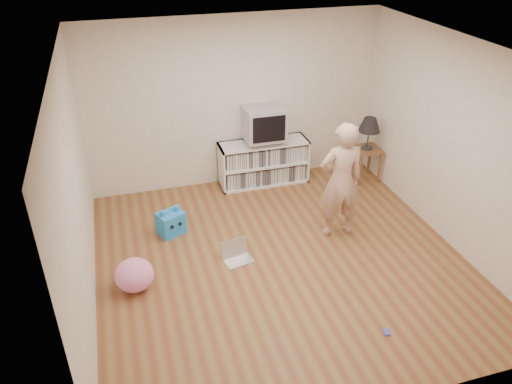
{
  "coord_description": "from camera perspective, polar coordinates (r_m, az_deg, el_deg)",
  "views": [
    {
      "loc": [
        -1.72,
        -4.73,
        3.87
      ],
      "look_at": [
        -0.21,
        0.4,
        0.8
      ],
      "focal_mm": 35.0,
      "sensor_mm": 36.0,
      "label": 1
    }
  ],
  "objects": [
    {
      "name": "laptop",
      "position": [
        6.33,
        -2.25,
        -7.14
      ],
      "size": [
        0.4,
        0.35,
        0.24
      ],
      "rotation": [
        0.0,
        0.0,
        0.2
      ],
      "color": "silver",
      "rests_on": "ground"
    },
    {
      "name": "walls",
      "position": [
        5.66,
        3.16,
        2.76
      ],
      "size": [
        4.52,
        4.52,
        2.6
      ],
      "color": "beige",
      "rests_on": "ground"
    },
    {
      "name": "person",
      "position": [
        6.51,
        9.66,
        1.25
      ],
      "size": [
        0.61,
        0.42,
        1.61
      ],
      "primitive_type": "imported",
      "rotation": [
        0.0,
        0.0,
        3.09
      ],
      "color": "#D2A68F",
      "rests_on": "ground"
    },
    {
      "name": "side_table",
      "position": [
        8.15,
        12.44,
        4.03
      ],
      "size": [
        0.42,
        0.42,
        0.55
      ],
      "color": "brown",
      "rests_on": "ground"
    },
    {
      "name": "crt_tv",
      "position": [
        7.63,
        0.91,
        7.89
      ],
      "size": [
        0.6,
        0.53,
        0.5
      ],
      "color": "#A8A8AD",
      "rests_on": "dvd_deck"
    },
    {
      "name": "playing_cards",
      "position": [
        5.58,
        14.69,
        -15.22
      ],
      "size": [
        0.08,
        0.1,
        0.02
      ],
      "primitive_type": "cube",
      "rotation": [
        0.0,
        0.0,
        -0.24
      ],
      "color": "#4956C3",
      "rests_on": "ground"
    },
    {
      "name": "plush_blue",
      "position": [
        6.83,
        -9.68,
        -3.48
      ],
      "size": [
        0.41,
        0.37,
        0.39
      ],
      "rotation": [
        0.0,
        0.0,
        0.4
      ],
      "color": "#208DF2",
      "rests_on": "ground"
    },
    {
      "name": "plush_pink",
      "position": [
        5.97,
        -13.72,
        -9.2
      ],
      "size": [
        0.51,
        0.51,
        0.38
      ],
      "primitive_type": "ellipsoid",
      "rotation": [
        0.0,
        0.0,
        -0.14
      ],
      "color": "#FF88D1",
      "rests_on": "ground"
    },
    {
      "name": "media_unit",
      "position": [
        7.92,
        0.84,
        3.44
      ],
      "size": [
        1.4,
        0.45,
        0.7
      ],
      "color": "white",
      "rests_on": "ground"
    },
    {
      "name": "ground",
      "position": [
        6.35,
        2.84,
        -7.74
      ],
      "size": [
        4.5,
        4.5,
        0.0
      ],
      "primitive_type": "plane",
      "color": "brown",
      "rests_on": "ground"
    },
    {
      "name": "dvd_deck",
      "position": [
        7.74,
        0.89,
        5.94
      ],
      "size": [
        0.45,
        0.35,
        0.07
      ],
      "primitive_type": "cube",
      "color": "gray",
      "rests_on": "media_unit"
    },
    {
      "name": "ceiling",
      "position": [
        5.2,
        3.57,
        15.63
      ],
      "size": [
        4.5,
        4.5,
        0.01
      ],
      "primitive_type": "cube",
      "color": "white",
      "rests_on": "walls"
    },
    {
      "name": "table_lamp",
      "position": [
        7.94,
        12.85,
        7.44
      ],
      "size": [
        0.34,
        0.34,
        0.52
      ],
      "color": "#333333",
      "rests_on": "side_table"
    }
  ]
}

